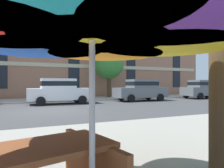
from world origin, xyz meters
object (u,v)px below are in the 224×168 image
Objects in this scene: sedan_white at (60,90)px; patio_umbrella at (92,14)px; street_tree_middle at (109,64)px; sedan_gray_midblock at (203,89)px; sedan_gray at (141,89)px.

sedan_white is 1.32× the size of patio_umbrella.
sedan_white is 12.85m from patio_umbrella.
sedan_white is 6.80m from street_tree_middle.
patio_umbrella is at bearing -140.38° from sedan_gray_midblock.
sedan_gray is 1.32× the size of patio_umbrella.
sedan_gray is 1.00× the size of sedan_gray_midblock.
sedan_white is 1.00× the size of sedan_gray_midblock.
sedan_gray_midblock is at bearing 0.00° from sedan_gray.
sedan_white is at bearing 180.00° from sedan_gray_midblock.
street_tree_middle is (5.27, 3.60, 2.35)m from sedan_white.
patio_umbrella is at bearing -123.19° from sedan_gray.
sedan_gray_midblock is 0.92× the size of street_tree_middle.
sedan_gray is 0.92× the size of street_tree_middle.
street_tree_middle is at bearing 67.05° from patio_umbrella.
sedan_gray and sedan_gray_midblock have the same top height.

